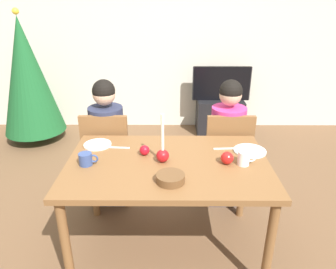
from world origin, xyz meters
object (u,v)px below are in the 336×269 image
(chair_left, at_px, (108,153))
(candle_centerpiece, at_px, (163,152))
(chair_right, at_px, (226,153))
(bowl_walnuts, at_px, (170,178))
(mug_left, at_px, (86,159))
(person_right_child, at_px, (226,146))
(apple_by_left_plate, at_px, (145,150))
(tv, at_px, (221,84))
(christmas_tree, at_px, (27,77))
(apple_near_candle, at_px, (227,158))
(person_left_child, at_px, (108,145))
(mug_right, at_px, (244,158))
(tv_stand, at_px, (219,116))
(plate_left, at_px, (98,145))
(dining_table, at_px, (168,172))
(plate_right, at_px, (250,151))

(chair_left, bearing_deg, candle_centerpiece, -49.90)
(chair_left, relative_size, chair_right, 1.00)
(chair_left, bearing_deg, bowl_walnuts, -57.01)
(chair_left, bearing_deg, mug_left, -91.00)
(person_right_child, xyz_separation_m, apple_by_left_plate, (-0.69, -0.53, 0.22))
(apple_by_left_plate, bearing_deg, tv, 67.97)
(candle_centerpiece, bearing_deg, christmas_tree, 131.20)
(apple_near_candle, bearing_deg, apple_by_left_plate, 167.27)
(person_left_child, relative_size, candle_centerpiece, 3.34)
(person_right_child, distance_m, mug_right, 0.71)
(tv_stand, relative_size, plate_left, 3.04)
(tv, bearing_deg, apple_near_candle, -97.75)
(chair_right, xyz_separation_m, apple_by_left_plate, (-0.69, -0.50, 0.27))
(tv_stand, distance_m, bowl_walnuts, 2.70)
(chair_left, xyz_separation_m, mug_right, (1.06, -0.64, 0.29))
(chair_left, relative_size, mug_right, 7.10)
(tv_stand, distance_m, candle_centerpiece, 2.48)
(christmas_tree, relative_size, bowl_walnuts, 9.40)
(christmas_tree, xyz_separation_m, apple_by_left_plate, (1.62, -1.90, -0.08))
(dining_table, relative_size, mug_right, 11.05)
(chair_left, distance_m, christmas_tree, 1.91)
(chair_left, height_order, tv_stand, chair_left)
(christmas_tree, bearing_deg, tv, 6.65)
(tv, bearing_deg, chair_left, -126.68)
(tv, height_order, christmas_tree, christmas_tree)
(person_right_child, height_order, tv_stand, person_right_child)
(mug_left, bearing_deg, dining_table, 4.23)
(dining_table, height_order, christmas_tree, christmas_tree)
(chair_right, xyz_separation_m, tv_stand, (0.20, 1.69, -0.27))
(mug_left, bearing_deg, mug_right, 0.42)
(mug_left, bearing_deg, tv, 61.48)
(tv, xyz_separation_m, apple_near_candle, (-0.32, -2.32, 0.08))
(chair_right, bearing_deg, apple_by_left_plate, -144.18)
(christmas_tree, distance_m, apple_by_left_plate, 2.50)
(chair_left, height_order, plate_left, chair_left)
(person_right_child, bearing_deg, tv, 83.29)
(plate_left, height_order, apple_by_left_plate, apple_by_left_plate)
(mug_left, distance_m, apple_near_candle, 0.96)
(plate_left, height_order, bowl_walnuts, bowl_walnuts)
(plate_right, xyz_separation_m, apple_near_candle, (-0.20, -0.18, 0.04))
(mug_right, bearing_deg, chair_left, 148.82)
(christmas_tree, height_order, plate_right, christmas_tree)
(chair_left, bearing_deg, person_left_child, 90.00)
(chair_left, height_order, plate_right, chair_left)
(plate_right, relative_size, bowl_walnuts, 1.32)
(plate_left, bearing_deg, candle_centerpiece, -26.98)
(dining_table, distance_m, apple_by_left_plate, 0.23)
(tv, height_order, candle_centerpiece, candle_centerpiece)
(tv, relative_size, bowl_walnuts, 4.41)
(person_left_child, relative_size, mug_left, 8.87)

